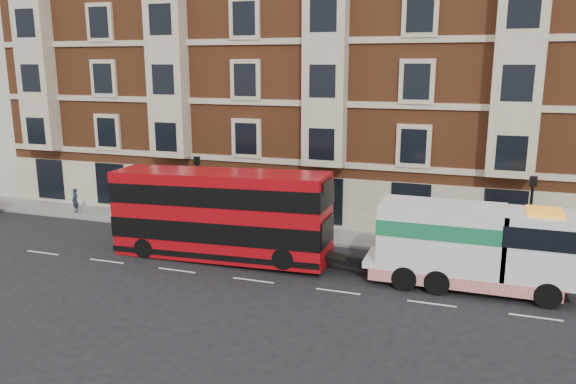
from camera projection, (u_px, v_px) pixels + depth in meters
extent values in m
plane|color=black|center=(253.00, 280.00, 25.83)|extent=(120.00, 120.00, 0.00)
cube|color=slate|center=(302.00, 233.00, 32.74)|extent=(90.00, 3.00, 0.15)
cube|color=brown|center=(343.00, 75.00, 37.50)|extent=(45.00, 12.00, 18.00)
cylinder|color=black|center=(198.00, 196.00, 32.95)|extent=(0.14, 0.14, 4.00)
cube|color=black|center=(197.00, 161.00, 32.48)|extent=(0.35, 0.15, 0.50)
cylinder|color=black|center=(529.00, 223.00, 27.31)|extent=(0.14, 0.14, 4.00)
cube|color=black|center=(533.00, 181.00, 26.84)|extent=(0.35, 0.15, 0.50)
cube|color=#A4090F|center=(220.00, 214.00, 28.22)|extent=(11.14, 2.49, 4.38)
cube|color=black|center=(220.00, 227.00, 28.36)|extent=(11.18, 2.55, 1.04)
cube|color=black|center=(219.00, 192.00, 27.96)|extent=(11.18, 2.55, 0.99)
cylinder|color=black|center=(144.00, 248.00, 28.77)|extent=(1.03, 0.32, 1.03)
cylinder|color=black|center=(167.00, 235.00, 30.85)|extent=(1.03, 0.32, 1.03)
cylinder|color=black|center=(283.00, 258.00, 26.34)|extent=(1.03, 0.32, 1.03)
cylinder|color=black|center=(298.00, 244.00, 28.41)|extent=(1.03, 0.32, 1.03)
cube|color=white|center=(467.00, 268.00, 24.77)|extent=(8.95, 2.29, 0.30)
cube|color=white|center=(541.00, 247.00, 23.58)|extent=(3.18, 2.49, 2.89)
cube|color=white|center=(441.00, 236.00, 24.85)|extent=(5.37, 2.49, 2.89)
cube|color=#186E41|center=(442.00, 225.00, 24.73)|extent=(5.42, 2.53, 0.70)
cube|color=red|center=(462.00, 275.00, 24.91)|extent=(7.96, 2.55, 0.55)
cylinder|color=black|center=(548.00, 295.00, 22.83)|extent=(1.09, 0.35, 1.09)
cylinder|color=black|center=(542.00, 276.00, 24.90)|extent=(1.09, 0.35, 1.09)
cylinder|color=black|center=(437.00, 282.00, 24.20)|extent=(1.09, 0.40, 1.09)
cylinder|color=black|center=(441.00, 265.00, 26.27)|extent=(1.09, 0.40, 1.09)
cylinder|color=black|center=(404.00, 278.00, 24.63)|extent=(1.09, 0.40, 1.09)
cylinder|color=black|center=(410.00, 261.00, 26.71)|extent=(1.09, 0.40, 1.09)
imported|color=#192233|center=(75.00, 200.00, 36.91)|extent=(0.69, 0.58, 1.60)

